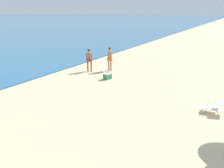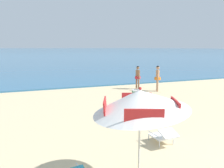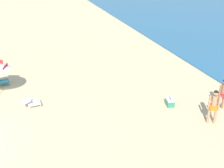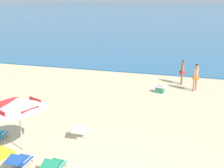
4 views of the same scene
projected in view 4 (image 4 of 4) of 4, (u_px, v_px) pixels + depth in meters
The scene contains 8 objects.
ocean_water at pixel (191, 5), 386.74m from camera, with size 800.00×800.00×0.10m, color #2D668E.
beach_umbrella_striped_main at pixel (18, 104), 9.27m from camera, with size 2.06×2.03×2.13m.
lounge_chair_beside_umbrella at pixel (81, 130), 10.69m from camera, with size 0.60×0.89×0.51m.
lounge_chair_facing_sea at pixel (53, 165), 8.43m from camera, with size 0.61×0.91×0.51m.
lounge_chair_spare_folded at pixel (19, 160), 8.69m from camera, with size 0.60×0.88×0.49m.
person_standing_near_shore at pixel (196, 76), 16.02m from camera, with size 0.41×0.45×1.67m.
person_standing_beside at pixel (182, 71), 17.35m from camera, with size 0.39×0.47×1.59m.
cooler_box at pixel (160, 89), 15.93m from camera, with size 0.56×0.46×0.43m.
Camera 4 is at (1.85, -5.45, 5.22)m, focal length 42.71 mm.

